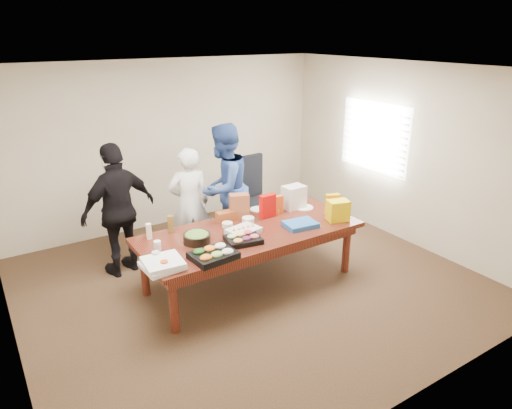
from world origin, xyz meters
TOP-DOWN VIEW (x-y plane):
  - floor at (0.00, 0.00)m, footprint 5.50×5.00m
  - ceiling at (0.00, 0.00)m, footprint 5.50×5.00m
  - wall_back at (0.00, 2.50)m, footprint 5.50×0.04m
  - wall_front at (0.00, -2.50)m, footprint 5.50×0.04m
  - wall_right at (2.75, 0.00)m, footprint 0.04×5.00m
  - window_panel at (2.72, 0.60)m, footprint 0.03×1.40m
  - window_blinds at (2.68, 0.60)m, footprint 0.04×1.36m
  - conference_table at (0.00, 0.00)m, footprint 2.80×1.20m
  - office_chair at (0.85, 1.17)m, footprint 0.66×0.66m
  - person_center at (-0.30, 1.12)m, footprint 0.65×0.49m
  - person_right at (0.24, 1.10)m, footprint 1.15×1.07m
  - person_left at (-1.28, 1.19)m, footprint 1.13×0.68m
  - veggie_tray at (-0.75, -0.44)m, footprint 0.51×0.41m
  - fruit_tray at (-0.25, -0.25)m, footprint 0.46×0.38m
  - sheet_cake at (-0.12, -0.05)m, footprint 0.44×0.36m
  - salad_bowl at (-0.72, 0.04)m, footprint 0.36×0.36m
  - chip_bag_blue at (0.60, -0.25)m, footprint 0.44×0.35m
  - chip_bag_red at (0.42, 0.23)m, footprint 0.22×0.10m
  - chip_bag_yellow at (1.23, -0.15)m, footprint 0.20×0.13m
  - chip_bag_orange at (0.61, 0.28)m, footprint 0.17×0.08m
  - mayo_jar at (0.11, 0.49)m, footprint 0.11×0.11m
  - mustard_bottle at (0.07, 0.41)m, footprint 0.07×0.07m
  - dressing_bottle at (-0.86, 0.47)m, footprint 0.08×0.08m
  - ranch_bottle at (-1.15, 0.44)m, footprint 0.07×0.07m
  - banana_bunch at (0.57, 0.35)m, footprint 0.24×0.23m
  - bread_loaf at (-0.07, 0.44)m, footprint 0.31×0.15m
  - kraft_bag at (0.10, 0.43)m, footprint 0.29×0.22m
  - red_cup at (-1.30, -0.40)m, footprint 0.10×0.10m
  - clear_cup_a at (-1.30, -0.16)m, footprint 0.10×0.10m
  - clear_cup_b at (-1.19, 0.09)m, footprint 0.10×0.10m
  - pizza_box_lower at (-1.30, -0.33)m, footprint 0.41×0.41m
  - pizza_box_upper at (-1.29, -0.34)m, footprint 0.43×0.43m
  - plate_a at (1.04, 0.24)m, footprint 0.28×0.28m
  - plate_b at (0.47, 0.52)m, footprint 0.30×0.30m
  - dip_bowl_a at (0.12, 0.23)m, footprint 0.17×0.17m
  - dip_bowl_b at (-0.18, 0.25)m, footprint 0.16×0.16m
  - grocery_bag_white at (0.92, 0.32)m, footprint 0.31×0.23m
  - grocery_bag_yellow at (1.14, -0.35)m, footprint 0.32×0.26m

SIDE VIEW (x-z plane):
  - floor at x=0.00m, z-range -0.02..0.00m
  - conference_table at x=0.00m, z-range 0.00..0.75m
  - office_chair at x=0.85m, z-range 0.00..1.22m
  - plate_b at x=0.47m, z-range 0.75..0.76m
  - plate_a at x=1.04m, z-range 0.75..0.77m
  - pizza_box_lower at x=-1.30m, z-range 0.75..0.80m
  - dip_bowl_b at x=-0.18m, z-range 0.75..0.80m
  - chip_bag_blue at x=0.60m, z-range 0.75..0.81m
  - fruit_tray at x=-0.25m, z-range 0.75..0.81m
  - dip_bowl_a at x=0.12m, z-range 0.75..0.81m
  - sheet_cake at x=-0.12m, z-range 0.75..0.82m
  - banana_bunch at x=0.57m, z-range 0.75..0.82m
  - veggie_tray at x=-0.75m, z-range 0.75..0.82m
  - salad_bowl at x=-0.72m, z-range 0.75..0.86m
  - red_cup at x=-1.30m, z-range 0.75..0.86m
  - clear_cup_a at x=-1.30m, z-range 0.75..0.86m
  - clear_cup_b at x=-1.19m, z-range 0.75..0.86m
  - person_center at x=-0.30m, z-range 0.00..1.62m
  - bread_loaf at x=-0.07m, z-range 0.75..0.87m
  - mayo_jar at x=0.11m, z-range 0.75..0.88m
  - pizza_box_upper at x=-1.29m, z-range 0.80..0.84m
  - mustard_bottle at x=0.07m, z-range 0.75..0.90m
  - ranch_bottle at x=-1.15m, z-range 0.75..0.94m
  - dressing_bottle at x=-0.86m, z-range 0.75..0.97m
  - chip_bag_orange at x=0.61m, z-range 0.75..1.00m
  - grocery_bag_yellow at x=1.14m, z-range 0.75..1.02m
  - chip_bag_yellow at x=1.23m, z-range 0.75..1.04m
  - person_left at x=-1.28m, z-range 0.00..1.80m
  - chip_bag_red at x=0.42m, z-range 0.75..1.07m
  - grocery_bag_white at x=0.92m, z-range 0.75..1.08m
  - kraft_bag at x=0.10m, z-range 0.75..1.08m
  - person_right at x=0.24m, z-range 0.00..1.89m
  - wall_back at x=0.00m, z-range 0.00..2.70m
  - wall_front at x=0.00m, z-range 0.00..2.70m
  - wall_right at x=2.75m, z-range 0.00..2.70m
  - window_panel at x=2.72m, z-range 0.95..2.05m
  - window_blinds at x=2.68m, z-range 1.00..2.00m
  - ceiling at x=0.00m, z-range 2.70..2.72m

